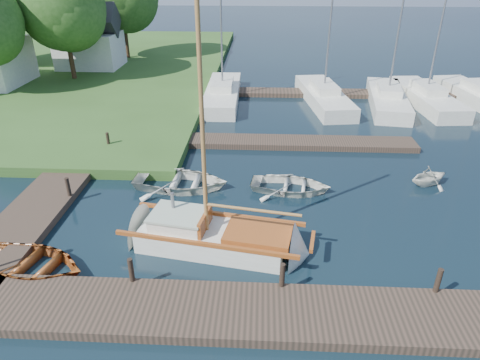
{
  "coord_description": "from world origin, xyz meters",
  "views": [
    {
      "loc": [
        0.76,
        -14.87,
        8.99
      ],
      "look_at": [
        0.0,
        0.0,
        1.2
      ],
      "focal_mm": 32.0,
      "sensor_mm": 36.0,
      "label": 1
    }
  ],
  "objects_px": {
    "mooring_post_4": "(68,187)",
    "mooring_post_5": "(108,140)",
    "tree_3": "(62,6)",
    "tender_d": "(430,174)",
    "marina_boat_4": "(426,96)",
    "dinghy": "(30,260)",
    "mooring_post_1": "(131,270)",
    "house_c": "(89,42)",
    "tender_a": "(180,179)",
    "marina_boat_3": "(388,97)",
    "mooring_post_2": "(282,275)",
    "marina_boat_0": "(223,92)",
    "marina_boat_2": "(324,95)",
    "tender_c": "(291,184)",
    "mooring_post_3": "(438,280)",
    "sailboat": "(217,239)"
  },
  "relations": [
    {
      "from": "tree_3",
      "to": "marina_boat_2",
      "type": "bearing_deg",
      "value": -11.79
    },
    {
      "from": "mooring_post_4",
      "to": "tender_a",
      "type": "relative_size",
      "value": 0.2
    },
    {
      "from": "mooring_post_4",
      "to": "house_c",
      "type": "bearing_deg",
      "value": 107.65
    },
    {
      "from": "sailboat",
      "to": "marina_boat_0",
      "type": "height_order",
      "value": "marina_boat_0"
    },
    {
      "from": "marina_boat_2",
      "to": "tree_3",
      "type": "bearing_deg",
      "value": 70.22
    },
    {
      "from": "mooring_post_4",
      "to": "mooring_post_5",
      "type": "height_order",
      "value": "same"
    },
    {
      "from": "mooring_post_1",
      "to": "marina_boat_0",
      "type": "bearing_deg",
      "value": 86.92
    },
    {
      "from": "mooring_post_1",
      "to": "mooring_post_5",
      "type": "relative_size",
      "value": 1.0
    },
    {
      "from": "tender_a",
      "to": "marina_boat_4",
      "type": "relative_size",
      "value": 0.41
    },
    {
      "from": "mooring_post_5",
      "to": "marina_boat_0",
      "type": "distance_m",
      "value": 10.62
    },
    {
      "from": "mooring_post_2",
      "to": "mooring_post_4",
      "type": "relative_size",
      "value": 1.0
    },
    {
      "from": "dinghy",
      "to": "marina_boat_2",
      "type": "relative_size",
      "value": 0.31
    },
    {
      "from": "mooring_post_4",
      "to": "tender_a",
      "type": "bearing_deg",
      "value": 18.11
    },
    {
      "from": "dinghy",
      "to": "tender_d",
      "type": "distance_m",
      "value": 16.18
    },
    {
      "from": "mooring_post_1",
      "to": "mooring_post_2",
      "type": "height_order",
      "value": "same"
    },
    {
      "from": "mooring_post_3",
      "to": "house_c",
      "type": "height_order",
      "value": "house_c"
    },
    {
      "from": "tender_d",
      "to": "sailboat",
      "type": "bearing_deg",
      "value": 94.73
    },
    {
      "from": "mooring_post_1",
      "to": "marina_boat_3",
      "type": "distance_m",
      "value": 22.37
    },
    {
      "from": "mooring_post_1",
      "to": "mooring_post_3",
      "type": "xyz_separation_m",
      "value": [
        9.0,
        0.0,
        0.0
      ]
    },
    {
      "from": "tender_d",
      "to": "marina_boat_4",
      "type": "relative_size",
      "value": 0.19
    },
    {
      "from": "tender_c",
      "to": "tree_3",
      "type": "distance_m",
      "value": 23.8
    },
    {
      "from": "mooring_post_4",
      "to": "tree_3",
      "type": "bearing_deg",
      "value": 111.19
    },
    {
      "from": "tender_a",
      "to": "tree_3",
      "type": "height_order",
      "value": "tree_3"
    },
    {
      "from": "mooring_post_5",
      "to": "marina_boat_3",
      "type": "xyz_separation_m",
      "value": [
        16.27,
        8.7,
        -0.11
      ]
    },
    {
      "from": "mooring_post_4",
      "to": "marina_boat_4",
      "type": "distance_m",
      "value": 23.71
    },
    {
      "from": "marina_boat_0",
      "to": "house_c",
      "type": "distance_m",
      "value": 14.41
    },
    {
      "from": "marina_boat_3",
      "to": "marina_boat_0",
      "type": "bearing_deg",
      "value": 94.94
    },
    {
      "from": "tender_d",
      "to": "tender_c",
      "type": "bearing_deg",
      "value": 73.47
    },
    {
      "from": "tender_d",
      "to": "house_c",
      "type": "distance_m",
      "value": 29.78
    },
    {
      "from": "mooring_post_5",
      "to": "tender_d",
      "type": "xyz_separation_m",
      "value": [
        15.25,
        -2.68,
        -0.2
      ]
    },
    {
      "from": "mooring_post_3",
      "to": "marina_boat_3",
      "type": "xyz_separation_m",
      "value": [
        3.27,
        18.7,
        -0.11
      ]
    },
    {
      "from": "mooring_post_1",
      "to": "house_c",
      "type": "distance_m",
      "value": 29.22
    },
    {
      "from": "mooring_post_2",
      "to": "tender_a",
      "type": "distance_m",
      "value": 7.66
    },
    {
      "from": "tender_c",
      "to": "marina_boat_4",
      "type": "relative_size",
      "value": 0.34
    },
    {
      "from": "dinghy",
      "to": "marina_boat_3",
      "type": "distance_m",
      "value": 23.95
    },
    {
      "from": "dinghy",
      "to": "marina_boat_3",
      "type": "relative_size",
      "value": 0.29
    },
    {
      "from": "dinghy",
      "to": "mooring_post_5",
      "type": "bearing_deg",
      "value": 16.66
    },
    {
      "from": "mooring_post_3",
      "to": "house_c",
      "type": "distance_m",
      "value": 33.65
    },
    {
      "from": "dinghy",
      "to": "mooring_post_3",
      "type": "bearing_deg",
      "value": -79.51
    },
    {
      "from": "sailboat",
      "to": "tender_c",
      "type": "height_order",
      "value": "sailboat"
    },
    {
      "from": "tender_d",
      "to": "tree_3",
      "type": "bearing_deg",
      "value": 29.7
    },
    {
      "from": "mooring_post_2",
      "to": "marina_boat_0",
      "type": "xyz_separation_m",
      "value": [
        -3.46,
        19.35,
        -0.13
      ]
    },
    {
      "from": "tender_a",
      "to": "tree_3",
      "type": "bearing_deg",
      "value": 37.9
    },
    {
      "from": "dinghy",
      "to": "marina_boat_3",
      "type": "height_order",
      "value": "marina_boat_3"
    },
    {
      "from": "dinghy",
      "to": "marina_boat_3",
      "type": "xyz_separation_m",
      "value": [
        15.77,
        18.03,
        0.21
      ]
    },
    {
      "from": "marina_boat_4",
      "to": "marina_boat_3",
      "type": "bearing_deg",
      "value": 95.13
    },
    {
      "from": "mooring_post_1",
      "to": "mooring_post_4",
      "type": "xyz_separation_m",
      "value": [
        -4.0,
        5.0,
        0.0
      ]
    },
    {
      "from": "mooring_post_3",
      "to": "tender_d",
      "type": "relative_size",
      "value": 0.42
    },
    {
      "from": "tender_a",
      "to": "tender_c",
      "type": "bearing_deg",
      "value": -86.61
    },
    {
      "from": "tender_c",
      "to": "tree_3",
      "type": "height_order",
      "value": "tree_3"
    }
  ]
}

